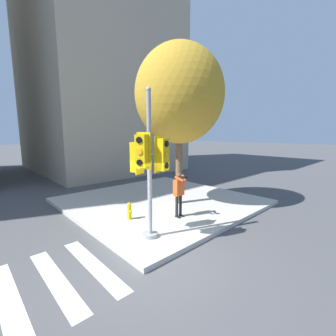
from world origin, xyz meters
TOP-DOWN VIEW (x-y plane):
  - ground_plane at (0.00, 0.00)m, footprint 160.00×160.00m
  - sidewalk_corner at (3.50, 3.50)m, footprint 8.00×8.00m
  - crosswalk_stripes at (-2.99, 0.71)m, footprint 3.97×3.06m
  - traffic_signal_pole at (0.54, 0.64)m, footprint 0.89×1.25m
  - person_photographer at (2.51, 1.27)m, footprint 0.50×0.53m
  - street_tree at (3.74, 2.49)m, footprint 3.80×3.80m
  - fire_hydrant at (0.98, 2.35)m, footprint 0.16×0.22m
  - building_right at (6.75, 15.91)m, footprint 11.28×12.92m

SIDE VIEW (x-z plane):
  - ground_plane at x=0.00m, z-range 0.00..0.00m
  - crosswalk_stripes at x=-2.99m, z-range 0.00..0.01m
  - sidewalk_corner at x=3.50m, z-range 0.00..0.16m
  - fire_hydrant at x=0.98m, z-range 0.15..0.79m
  - person_photographer at x=2.51m, z-range 0.33..2.01m
  - traffic_signal_pole at x=0.54m, z-range 0.25..4.69m
  - street_tree at x=3.74m, z-range 1.50..8.39m
  - building_right at x=6.75m, z-range 0.01..20.78m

